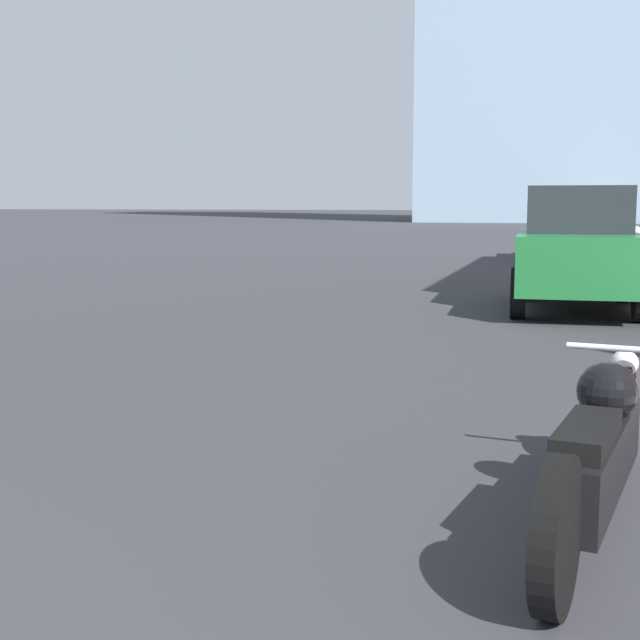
{
  "coord_description": "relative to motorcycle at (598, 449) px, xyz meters",
  "views": [
    {
      "loc": [
        3.41,
        -0.76,
        1.56
      ],
      "look_at": [
        1.37,
        6.36,
        0.59
      ],
      "focal_mm": 50.0,
      "sensor_mm": 36.0,
      "label": 1
    }
  ],
  "objects": [
    {
      "name": "sidewalk",
      "position": [
        2.22,
        36.35,
        -0.3
      ],
      "size": [
        2.57,
        240.0,
        0.15
      ],
      "color": "#B2ADA3",
      "rests_on": "ground_plane"
    },
    {
      "name": "motorcycle",
      "position": [
        0.0,
        0.0,
        0.0
      ],
      "size": [
        0.72,
        2.68,
        0.76
      ],
      "rotation": [
        0.0,
        0.0,
        -0.16
      ],
      "color": "black",
      "rests_on": "ground_plane"
    },
    {
      "name": "parked_car_green",
      "position": [
        -0.13,
        9.13,
        0.52
      ],
      "size": [
        1.93,
        4.07,
        1.8
      ],
      "rotation": [
        0.0,
        0.0,
        0.05
      ],
      "color": "#1E6B33",
      "rests_on": "ground_plane"
    },
    {
      "name": "parked_car_white",
      "position": [
        -0.31,
        21.55,
        0.43
      ],
      "size": [
        1.99,
        4.64,
        1.63
      ],
      "rotation": [
        0.0,
        0.0,
        0.06
      ],
      "color": "silver",
      "rests_on": "ground_plane"
    },
    {
      "name": "parked_car_black",
      "position": [
        -0.08,
        34.78,
        0.4
      ],
      "size": [
        1.9,
        4.25,
        1.57
      ],
      "rotation": [
        0.0,
        0.0,
        0.01
      ],
      "color": "black",
      "rests_on": "ground_plane"
    },
    {
      "name": "parked_car_blue",
      "position": [
        -0.47,
        45.34,
        0.48
      ],
      "size": [
        1.96,
        4.17,
        1.73
      ],
      "rotation": [
        0.0,
        0.0,
        0.0
      ],
      "color": "#1E3899",
      "rests_on": "ground_plane"
    },
    {
      "name": "parked_car_silver",
      "position": [
        -0.39,
        56.74,
        0.5
      ],
      "size": [
        1.9,
        4.36,
        1.77
      ],
      "rotation": [
        0.0,
        0.0,
        -0.03
      ],
      "color": "#BCBCC1",
      "rests_on": "ground_plane"
    }
  ]
}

